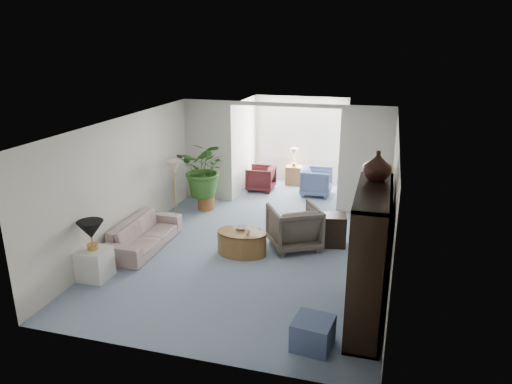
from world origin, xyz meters
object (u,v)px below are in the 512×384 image
(end_table, at_px, (95,264))
(floor_lamp, at_px, (174,167))
(framed_picture, at_px, (392,182))
(sofa, at_px, (144,234))
(ottoman, at_px, (313,333))
(plant_pot, at_px, (206,203))
(wingback_chair, at_px, (294,227))
(sunroom_chair_blue, at_px, (317,182))
(sunroom_chair_maroon, at_px, (261,178))
(entertainment_cabinet, at_px, (369,258))
(table_lamp, at_px, (91,230))
(coffee_cup, at_px, (248,232))
(coffee_bowl, at_px, (241,228))
(sunroom_table, at_px, (294,175))
(coffee_table, at_px, (242,243))
(cabinet_urn, at_px, (377,166))
(side_table_dark, at_px, (332,230))

(end_table, bearing_deg, floor_lamp, 85.81)
(framed_picture, relative_size, sofa, 0.26)
(ottoman, bearing_deg, sofa, 148.76)
(sofa, relative_size, plant_pot, 4.81)
(wingback_chair, bearing_deg, end_table, 5.61)
(sofa, relative_size, sunroom_chair_blue, 2.47)
(sofa, height_order, sunroom_chair_maroon, sunroom_chair_maroon)
(entertainment_cabinet, distance_m, sunroom_chair_blue, 5.82)
(end_table, bearing_deg, sunroom_chair_maroon, 75.53)
(framed_picture, xyz_separation_m, ottoman, (-0.86, -2.23, -1.50))
(entertainment_cabinet, bearing_deg, end_table, 179.25)
(table_lamp, height_order, coffee_cup, table_lamp)
(framed_picture, bearing_deg, entertainment_cabinet, -99.24)
(entertainment_cabinet, xyz_separation_m, plant_pot, (-3.94, 3.78, -0.83))
(coffee_bowl, bearing_deg, sunroom_chair_maroon, 99.52)
(end_table, bearing_deg, sofa, 81.57)
(floor_lamp, bearing_deg, sunroom_table, 60.44)
(plant_pot, bearing_deg, floor_lamp, -110.51)
(framed_picture, relative_size, end_table, 0.93)
(coffee_table, distance_m, sunroom_chair_maroon, 3.98)
(sofa, distance_m, cabinet_urn, 4.79)
(sofa, distance_m, ottoman, 4.29)
(coffee_bowl, xyz_separation_m, sunroom_chair_maroon, (-0.64, 3.82, -0.15))
(end_table, xyz_separation_m, sunroom_chair_maroon, (1.42, 5.51, 0.06))
(end_table, height_order, sunroom_table, end_table)
(sofa, relative_size, ottoman, 3.84)
(coffee_table, distance_m, sunroom_table, 4.67)
(plant_pot, height_order, sunroom_chair_maroon, sunroom_chair_maroon)
(end_table, height_order, side_table_dark, side_table_dark)
(wingback_chair, bearing_deg, entertainment_cabinet, 93.87)
(sofa, xyz_separation_m, table_lamp, (-0.20, -1.35, 0.61))
(coffee_bowl, relative_size, coffee_cup, 2.42)
(table_lamp, bearing_deg, wingback_chair, 35.68)
(coffee_table, height_order, sunroom_chair_maroon, sunroom_chair_maroon)
(table_lamp, bearing_deg, coffee_table, 37.07)
(ottoman, xyz_separation_m, plant_pot, (-3.31, 4.60, -0.04))
(sofa, height_order, floor_lamp, floor_lamp)
(sunroom_table, bearing_deg, floor_lamp, -119.56)
(framed_picture, height_order, plant_pot, framed_picture)
(entertainment_cabinet, xyz_separation_m, sunroom_chair_blue, (-1.57, 5.57, -0.64))
(coffee_cup, relative_size, sunroom_chair_blue, 0.12)
(side_table_dark, xyz_separation_m, plant_pot, (-3.15, 1.27, -0.15))
(entertainment_cabinet, bearing_deg, plant_pot, 136.15)
(sofa, bearing_deg, sunroom_chair_maroon, -16.67)
(framed_picture, relative_size, sunroom_chair_blue, 0.64)
(coffee_table, xyz_separation_m, entertainment_cabinet, (2.38, -1.65, 0.77))
(cabinet_urn, xyz_separation_m, ottoman, (-0.63, -1.31, -1.99))
(coffee_cup, distance_m, side_table_dark, 1.74)
(table_lamp, bearing_deg, ottoman, -12.72)
(table_lamp, distance_m, entertainment_cabinet, 4.49)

